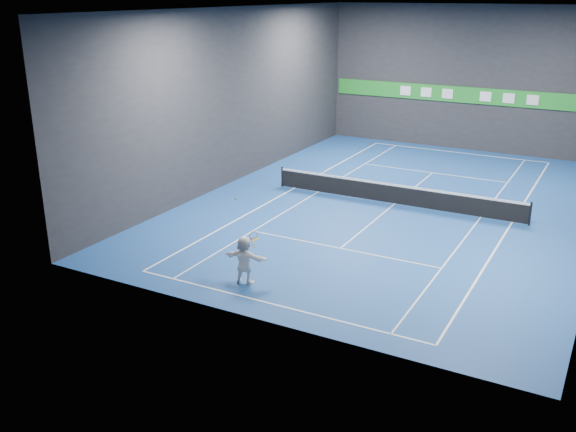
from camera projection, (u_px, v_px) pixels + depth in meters
The scene contains 19 objects.
ground at pixel (394, 204), 30.98m from camera, with size 26.00×26.00×0.00m, color navy.
ceiling at pixel (406, 9), 27.98m from camera, with size 26.00×26.00×0.00m, color black.
wall_back at pixel (468, 79), 40.26m from camera, with size 18.00×0.10×9.00m, color #272729.
wall_front at pixel (252, 181), 18.70m from camera, with size 18.00×0.10×9.00m, color #272729.
wall_left at pixel (235, 97), 33.52m from camera, with size 0.10×26.00×9.00m, color #272729.
baseline_near at pixel (272, 304), 21.11m from camera, with size 10.98×0.08×0.01m, color white.
baseline_far at pixel (457, 152), 40.84m from camera, with size 10.98×0.08×0.01m, color white.
sideline_doubles_left at pixel (294, 188), 33.44m from camera, with size 0.08×23.78×0.01m, color white.
sideline_doubles_right at pixel (512, 223), 28.51m from camera, with size 0.08×23.78×0.01m, color white.
sideline_singles_left at pixel (318, 192), 32.82m from camera, with size 0.06×23.78×0.01m, color white.
sideline_singles_right at pixel (481, 218), 29.13m from camera, with size 0.06×23.78×0.01m, color white.
service_line_near at pixel (340, 248), 25.67m from camera, with size 8.23×0.06×0.01m, color white.
service_line_far at pixel (433, 173), 36.28m from camera, with size 8.23×0.06×0.01m, color white.
center_service_line at pixel (394, 204), 30.97m from camera, with size 0.06×12.80×0.01m, color white.
player at pixel (244, 260), 22.38m from camera, with size 1.61×0.51×1.74m, color white.
tennis_ball at pixel (236, 199), 21.91m from camera, with size 0.07×0.07×0.07m, color #B8E626.
tennis_net at pixel (395, 193), 30.80m from camera, with size 12.50×0.10×1.07m.
sponsor_banner at pixel (466, 95), 40.54m from camera, with size 17.64×0.11×1.00m.
tennis_racket at pixel (254, 237), 21.95m from camera, with size 0.44×0.33×0.65m.
Camera 1 is at (9.47, -28.31, 9.77)m, focal length 40.00 mm.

